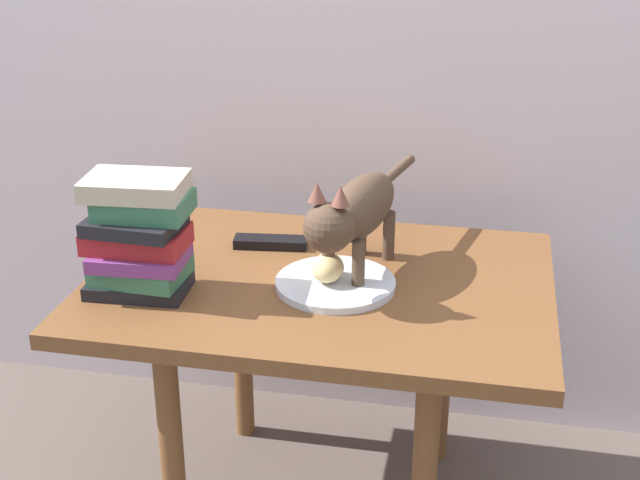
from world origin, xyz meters
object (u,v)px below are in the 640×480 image
Objects in this scene: side_table at (320,310)px; book_stack at (139,235)px; tv_remote at (271,242)px; cat at (355,212)px; bread_roll at (328,268)px; plate at (335,284)px.

book_stack is at bearing -159.92° from side_table.
cat is at bearing -35.42° from tv_remote.
bread_roll is 0.12m from cat.
bread_roll reaches higher than side_table.
tv_remote is at bearing 135.76° from side_table.
plate is 1.50× the size of tv_remote.
plate is 1.02× the size of book_stack.
plate is at bearing -40.28° from side_table.
side_table is 0.09m from plate.
book_stack is at bearing -166.14° from bread_roll.
tv_remote is (-0.13, 0.13, 0.08)m from side_table.
cat is (0.03, 0.05, 0.13)m from plate.
cat reaches higher than bread_roll.
tv_remote is (-0.16, 0.16, 0.00)m from plate.
side_table is at bearing 123.65° from bread_roll.
plate reaches higher than side_table.
book_stack is (-0.37, -0.14, -0.02)m from cat.
cat reaches higher than tv_remote.
bread_roll is (0.02, -0.03, 0.11)m from side_table.
bread_roll is 0.53× the size of tv_remote.
tv_remote reaches higher than plate.
plate is at bearing -50.30° from tv_remote.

